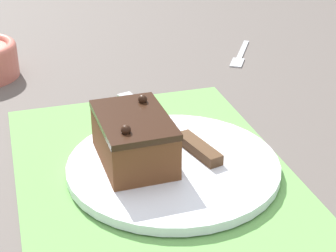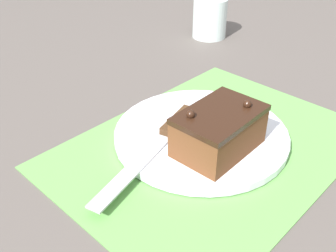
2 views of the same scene
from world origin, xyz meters
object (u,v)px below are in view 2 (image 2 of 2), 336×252
serving_knife (164,136)px  drinking_glass (210,18)px  cake_plate (201,134)px  chocolate_cake (219,130)px

serving_knife → drinking_glass: size_ratio=2.66×
cake_plate → drinking_glass: size_ratio=2.83×
cake_plate → drinking_glass: bearing=-142.9°
cake_plate → drinking_glass: 0.46m
chocolate_cake → drinking_glass: 0.50m
chocolate_cake → serving_knife: 0.09m
cake_plate → chocolate_cake: bearing=68.3°
cake_plate → chocolate_cake: 0.06m
serving_knife → drinking_glass: drinking_glass is taller
chocolate_cake → serving_knife: bearing=-64.1°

